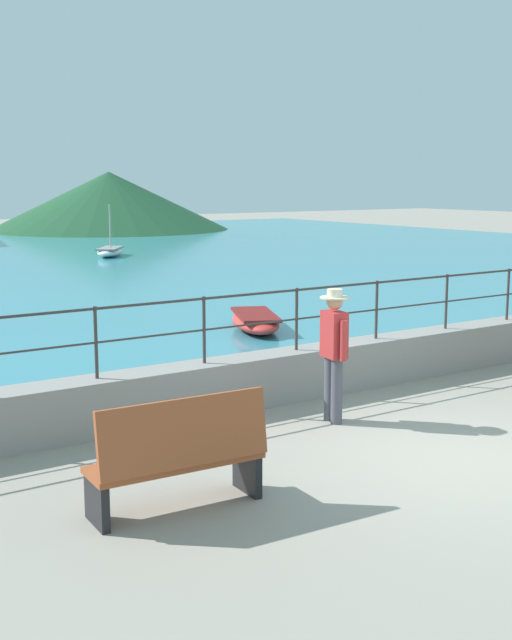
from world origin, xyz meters
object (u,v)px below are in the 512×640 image
object	(u,v)px
boat_2	(110,251)
bench_main	(179,455)
person_walking	(334,348)
boat_0	(255,321)

from	to	relation	value
boat_2	bench_main	bearing A→B (deg)	-112.48
person_walking	boat_0	xyz separation A→B (m)	(2.64, 5.74, -0.72)
person_walking	boat_0	bearing A→B (deg)	65.31
boat_0	boat_2	size ratio (longest dim) A/B	1.04
boat_0	boat_2	xyz separation A→B (m)	(4.31, 16.99, 0.01)
bench_main	boat_0	xyz separation A→B (m)	(5.70, 7.19, -0.30)
boat_0	boat_2	distance (m)	17.53
bench_main	boat_2	world-z (taller)	boat_2
boat_2	person_walking	bearing A→B (deg)	-107.00
bench_main	person_walking	distance (m)	3.41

